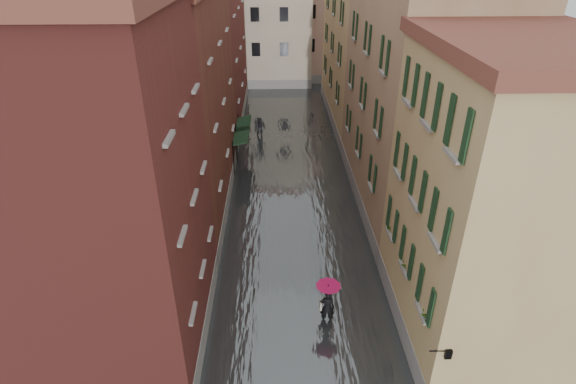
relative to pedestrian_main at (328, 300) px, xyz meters
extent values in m
plane|color=#5B5A5D|center=(-1.05, 1.61, -1.29)|extent=(120.00, 120.00, 0.00)
cube|color=#3E4244|center=(-1.05, 14.61, -1.19)|extent=(10.00, 60.00, 0.20)
cube|color=maroon|center=(-8.05, -0.39, 5.21)|extent=(6.00, 8.00, 13.00)
cube|color=brown|center=(-8.05, 10.61, 4.96)|extent=(6.00, 14.00, 12.50)
cube|color=maroon|center=(-8.05, 25.61, 5.71)|extent=(6.00, 16.00, 14.00)
cube|color=tan|center=(5.95, -0.39, 4.46)|extent=(6.00, 8.00, 11.50)
cube|color=tan|center=(5.95, 10.61, 5.21)|extent=(6.00, 14.00, 13.00)
cube|color=tan|center=(5.95, 25.61, 4.46)|extent=(6.00, 16.00, 11.50)
cube|color=beige|center=(-4.05, 39.61, 5.21)|extent=(12.00, 9.00, 13.00)
cube|color=tan|center=(4.95, 41.61, 4.71)|extent=(10.00, 9.00, 12.00)
cube|color=black|center=(-4.50, 15.47, 1.26)|extent=(1.09, 3.19, 0.31)
cylinder|color=black|center=(-5.00, 13.88, 0.11)|extent=(0.06, 0.06, 2.80)
cylinder|color=black|center=(-5.00, 17.07, 0.11)|extent=(0.06, 0.06, 2.80)
cube|color=black|center=(-4.50, 17.82, 1.26)|extent=(1.09, 3.06, 0.31)
cylinder|color=black|center=(-5.00, 16.29, 0.11)|extent=(0.06, 0.06, 2.80)
cylinder|color=black|center=(-5.00, 19.35, 0.11)|extent=(0.06, 0.06, 2.80)
cylinder|color=black|center=(3.00, -4.39, 1.81)|extent=(0.60, 0.05, 0.05)
cube|color=black|center=(3.30, -4.39, 1.71)|extent=(0.22, 0.22, 0.35)
cube|color=beige|center=(3.30, -4.39, 1.71)|extent=(0.14, 0.14, 0.24)
cube|color=brown|center=(3.07, -3.01, 1.86)|extent=(0.22, 0.85, 0.18)
imported|color=#265926|center=(3.07, -3.01, 2.28)|extent=(0.59, 0.51, 0.66)
cube|color=brown|center=(3.07, -0.32, 1.86)|extent=(0.22, 0.85, 0.18)
imported|color=#265926|center=(3.07, -0.32, 2.28)|extent=(0.59, 0.51, 0.66)
cube|color=brown|center=(3.07, 2.29, 1.86)|extent=(0.22, 0.85, 0.18)
imported|color=#265926|center=(3.07, 2.29, 2.28)|extent=(0.59, 0.51, 0.66)
imported|color=black|center=(0.00, 0.00, -0.42)|extent=(0.69, 0.50, 1.74)
cube|color=#B8B098|center=(-0.28, 0.05, -0.34)|extent=(0.08, 0.30, 0.38)
cylinder|color=black|center=(0.00, 0.00, 0.06)|extent=(0.02, 0.02, 1.00)
cone|color=#AB0B44|center=(0.00, 0.00, 0.63)|extent=(1.05, 1.05, 0.28)
imported|color=black|center=(-3.35, 21.24, -0.42)|extent=(0.86, 0.67, 1.74)
camera|label=1|loc=(-2.09, -14.24, 13.13)|focal=28.00mm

